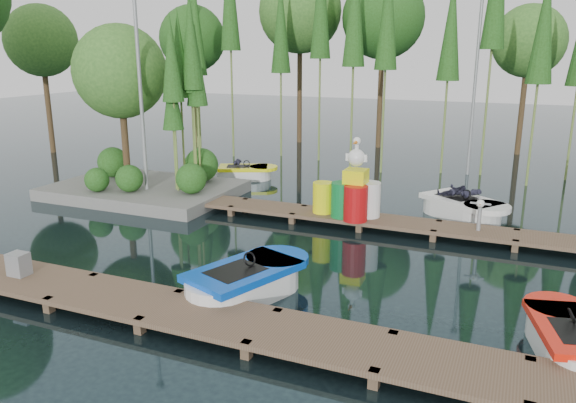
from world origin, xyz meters
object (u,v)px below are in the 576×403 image
at_px(drum_cluster, 356,195).
at_px(boat_blue, 246,282).
at_px(boat_red, 570,340).
at_px(island, 137,102).
at_px(boat_yellow_far, 244,173).
at_px(utility_cabinet, 19,264).
at_px(yellow_barrel, 323,197).

bearing_deg(drum_cluster, boat_blue, -98.17).
distance_m(boat_blue, boat_red, 6.03).
height_order(island, boat_red, island).
bearing_deg(boat_red, boat_blue, 166.32).
bearing_deg(boat_yellow_far, utility_cabinet, -90.98).
xyz_separation_m(boat_red, utility_cabinet, (-10.62, -1.62, 0.30)).
distance_m(boat_blue, boat_yellow_far, 10.84).
bearing_deg(drum_cluster, boat_red, -44.75).
bearing_deg(utility_cabinet, boat_red, 8.66).
bearing_deg(boat_red, drum_cluster, 120.90).
xyz_separation_m(boat_yellow_far, drum_cluster, (5.78, -4.32, 0.72)).
bearing_deg(drum_cluster, utility_cabinet, -128.09).
relative_size(utility_cabinet, yellow_barrel, 0.54).
bearing_deg(drum_cluster, yellow_barrel, 171.09).
height_order(boat_yellow_far, utility_cabinet, boat_yellow_far).
bearing_deg(boat_yellow_far, island, -127.58).
distance_m(island, boat_yellow_far, 5.03).
height_order(boat_blue, drum_cluster, drum_cluster).
relative_size(boat_blue, boat_yellow_far, 1.22).
bearing_deg(boat_red, island, 140.86).
distance_m(boat_yellow_far, drum_cluster, 7.25).
height_order(boat_red, utility_cabinet, utility_cabinet).
bearing_deg(island, boat_yellow_far, 55.55).
bearing_deg(island, utility_cabinet, -70.68).
bearing_deg(boat_blue, drum_cluster, 102.53).
bearing_deg(boat_blue, yellow_barrel, 113.55).
bearing_deg(boat_yellow_far, drum_cluster, -39.94).
distance_m(boat_blue, drum_cluster, 5.39).
bearing_deg(island, boat_blue, -40.41).
xyz_separation_m(boat_yellow_far, yellow_barrel, (4.75, -4.16, 0.49)).
bearing_deg(boat_blue, boat_yellow_far, 138.27).
bearing_deg(island, yellow_barrel, -6.39).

